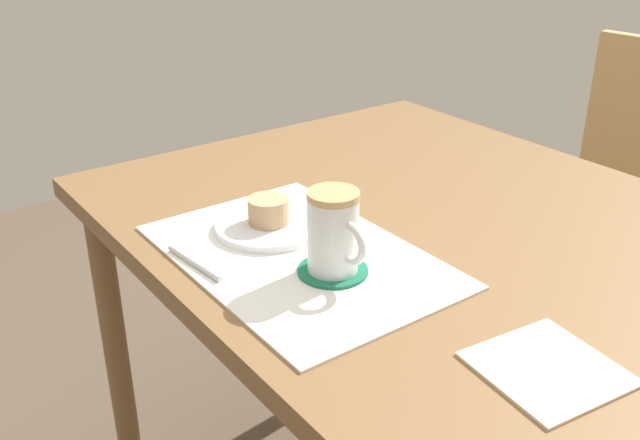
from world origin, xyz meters
name	(u,v)px	position (x,y,z in m)	size (l,w,h in m)	color
dining_table	(422,258)	(0.00, 0.00, 0.66)	(1.09, 0.90, 0.74)	brown
wooden_chair	(624,215)	(-0.07, 0.76, 0.51)	(0.45, 0.45, 0.92)	tan
placemat	(299,256)	(-0.01, -0.25, 0.74)	(0.47, 0.32, 0.00)	white
pastry_plate	(269,226)	(-0.11, -0.24, 0.75)	(0.17, 0.17, 0.01)	white
pastry	(269,210)	(-0.11, -0.24, 0.78)	(0.07, 0.07, 0.04)	tan
coffee_coaster	(333,271)	(0.06, -0.24, 0.75)	(0.10, 0.10, 0.01)	#196B4C
coffee_mug	(334,232)	(0.07, -0.24, 0.81)	(0.11, 0.07, 0.12)	white
teaspoon	(194,263)	(-0.07, -0.39, 0.75)	(0.01, 0.01, 0.13)	silver
paper_napkin	(548,369)	(0.39, -0.18, 0.74)	(0.15, 0.15, 0.00)	silver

